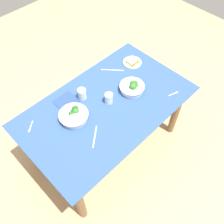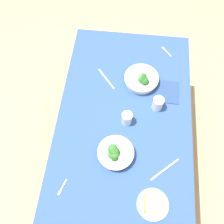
# 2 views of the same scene
# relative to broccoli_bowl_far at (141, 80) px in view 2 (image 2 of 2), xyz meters

# --- Properties ---
(ground_plane) EXTENTS (6.00, 6.00, 0.00)m
(ground_plane) POSITION_rel_broccoli_bowl_far_xyz_m (0.28, -0.09, -0.75)
(ground_plane) COLOR tan
(dining_table) EXTENTS (1.49, 0.89, 0.71)m
(dining_table) POSITION_rel_broccoli_bowl_far_xyz_m (0.28, -0.09, -0.14)
(dining_table) COLOR #2D4C84
(dining_table) RESTS_ON ground_plane
(broccoli_bowl_far) EXTENTS (0.24, 0.24, 0.10)m
(broccoli_bowl_far) POSITION_rel_broccoli_bowl_far_xyz_m (0.00, 0.00, 0.00)
(broccoli_bowl_far) COLOR white
(broccoli_bowl_far) RESTS_ON dining_table
(broccoli_bowl_near) EXTENTS (0.22, 0.22, 0.11)m
(broccoli_bowl_near) POSITION_rel_broccoli_bowl_far_xyz_m (0.56, -0.13, 0.00)
(broccoli_bowl_near) COLOR white
(broccoli_bowl_near) RESTS_ON dining_table
(bread_side_plate) EXTENTS (0.18, 0.18, 0.04)m
(bread_side_plate) POSITION_rel_broccoli_bowl_far_xyz_m (0.83, 0.11, -0.03)
(bread_side_plate) COLOR #B7D684
(bread_side_plate) RESTS_ON dining_table
(water_glass_center) EXTENTS (0.07, 0.07, 0.10)m
(water_glass_center) POSITION_rel_broccoli_bowl_far_xyz_m (0.19, 0.12, 0.01)
(water_glass_center) COLOR silver
(water_glass_center) RESTS_ON dining_table
(water_glass_side) EXTENTS (0.07, 0.07, 0.10)m
(water_glass_side) POSITION_rel_broccoli_bowl_far_xyz_m (0.32, -0.08, 0.01)
(water_glass_side) COLOR silver
(water_glass_side) RESTS_ON dining_table
(fork_by_far_bowl) EXTENTS (0.09, 0.08, 0.00)m
(fork_by_far_bowl) POSITION_rel_broccoli_bowl_far_xyz_m (-0.31, 0.18, -0.04)
(fork_by_far_bowl) COLOR #B7B7BC
(fork_by_far_bowl) RESTS_ON dining_table
(fork_by_near_bowl) EXTENTS (0.10, 0.04, 0.00)m
(fork_by_near_bowl) POSITION_rel_broccoli_bowl_far_xyz_m (0.79, -0.42, -0.04)
(fork_by_near_bowl) COLOR #B7B7BC
(fork_by_near_bowl) RESTS_ON dining_table
(table_knife_left) EXTENTS (0.16, 0.13, 0.00)m
(table_knife_left) POSITION_rel_broccoli_bowl_far_xyz_m (-0.01, -0.25, -0.04)
(table_knife_left) COLOR #B7B7BC
(table_knife_left) RESTS_ON dining_table
(table_knife_right) EXTENTS (0.15, 0.17, 0.00)m
(table_knife_right) POSITION_rel_broccoli_bowl_far_xyz_m (0.62, 0.18, -0.04)
(table_knife_right) COLOR #B7B7BC
(table_knife_right) RESTS_ON dining_table
(napkin_folded_upper) EXTENTS (0.19, 0.17, 0.01)m
(napkin_folded_upper) POSITION_rel_broccoli_bowl_far_xyz_m (0.06, 0.18, -0.04)
(napkin_folded_upper) COLOR navy
(napkin_folded_upper) RESTS_ON dining_table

